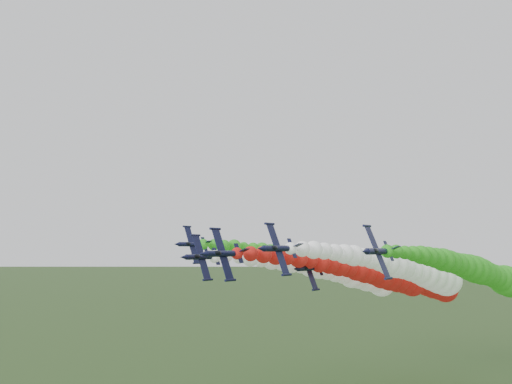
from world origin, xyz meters
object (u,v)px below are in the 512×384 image
(jet_inner_left, at_px, (346,275))
(jet_outer_left, at_px, (323,264))
(jet_lead, at_px, (373,274))
(jet_trail, at_px, (419,283))
(jet_inner_right, at_px, (418,272))
(jet_outer_right, at_px, (484,273))

(jet_inner_left, xyz_separation_m, jet_outer_left, (-14.53, 13.31, 2.15))
(jet_lead, relative_size, jet_outer_left, 0.99)
(jet_lead, relative_size, jet_trail, 0.99)
(jet_inner_left, bearing_deg, jet_inner_right, 4.09)
(jet_inner_left, relative_size, jet_outer_left, 1.00)
(jet_outer_right, relative_size, jet_trail, 1.00)
(jet_inner_right, bearing_deg, jet_outer_left, 159.74)
(jet_lead, distance_m, jet_outer_left, 33.06)
(jet_inner_right, bearing_deg, jet_lead, -128.16)
(jet_inner_left, bearing_deg, jet_outer_right, 12.63)
(jet_inner_right, height_order, jet_outer_left, jet_outer_left)
(jet_lead, height_order, jet_inner_right, jet_inner_right)
(jet_outer_left, bearing_deg, jet_inner_right, -20.26)
(jet_trail, bearing_deg, jet_inner_right, -70.18)
(jet_inner_left, distance_m, jet_trail, 22.73)
(jet_lead, relative_size, jet_inner_left, 0.99)
(jet_inner_right, bearing_deg, jet_trail, 109.82)
(jet_outer_right, distance_m, jet_trail, 23.40)
(jet_inner_right, relative_size, jet_outer_left, 1.00)
(jet_outer_right, height_order, jet_trail, jet_outer_right)
(jet_inner_left, distance_m, jet_outer_right, 31.71)
(jet_inner_left, distance_m, jet_inner_right, 18.11)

